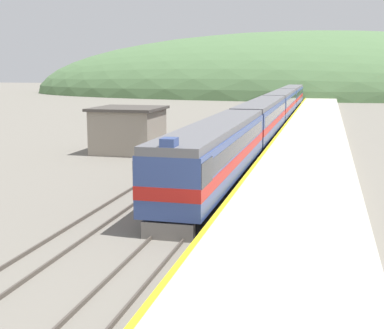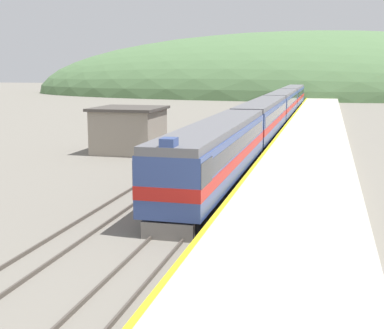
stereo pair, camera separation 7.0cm
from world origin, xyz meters
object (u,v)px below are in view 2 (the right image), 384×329
(express_train_lead_car, at_px, (217,153))
(carriage_fourth, at_px, (293,96))
(carriage_second, at_px, (263,119))
(carriage_third, at_px, (282,104))

(express_train_lead_car, height_order, carriage_fourth, express_train_lead_car)
(carriage_fourth, bearing_deg, carriage_second, -90.00)
(express_train_lead_car, distance_m, carriage_third, 46.89)
(carriage_third, height_order, carriage_fourth, same)
(carriage_third, xyz_separation_m, carriage_fourth, (0.00, 23.61, 0.00))
(express_train_lead_car, xyz_separation_m, carriage_third, (0.00, 46.89, -0.01))
(carriage_second, xyz_separation_m, carriage_third, (0.00, 23.61, 0.00))
(express_train_lead_car, relative_size, carriage_second, 0.95)
(carriage_third, relative_size, carriage_fourth, 1.00)
(carriage_second, height_order, carriage_fourth, same)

